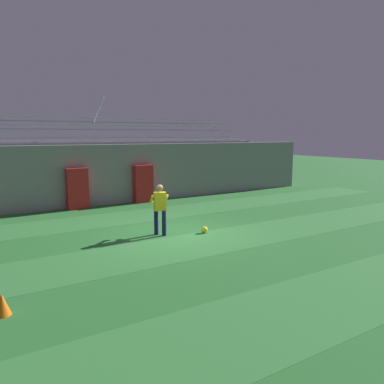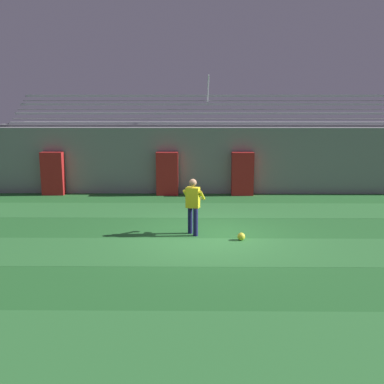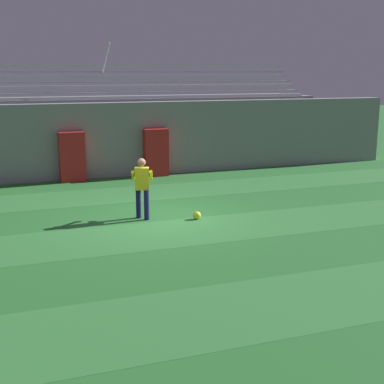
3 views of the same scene
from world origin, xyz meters
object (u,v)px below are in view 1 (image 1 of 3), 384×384
(goalkeeper, at_px, (160,206))
(soccer_ball, at_px, (204,230))
(padding_pillar_gate_right, at_px, (143,184))
(traffic_cone, at_px, (2,304))
(padding_pillar_gate_left, at_px, (77,189))

(goalkeeper, height_order, soccer_ball, goalkeeper)
(goalkeeper, relative_size, soccer_ball, 7.59)
(padding_pillar_gate_right, distance_m, goalkeeper, 6.15)
(padding_pillar_gate_right, height_order, soccer_ball, padding_pillar_gate_right)
(padding_pillar_gate_right, height_order, goalkeeper, padding_pillar_gate_right)
(soccer_ball, height_order, traffic_cone, traffic_cone)
(padding_pillar_gate_right, distance_m, traffic_cone, 11.61)
(padding_pillar_gate_right, height_order, traffic_cone, padding_pillar_gate_right)
(padding_pillar_gate_right, bearing_deg, padding_pillar_gate_left, 180.00)
(padding_pillar_gate_right, relative_size, goalkeeper, 1.08)
(soccer_ball, distance_m, traffic_cone, 6.95)
(padding_pillar_gate_left, relative_size, padding_pillar_gate_right, 1.00)
(traffic_cone, bearing_deg, padding_pillar_gate_left, 67.53)
(padding_pillar_gate_left, bearing_deg, padding_pillar_gate_right, 0.00)
(padding_pillar_gate_left, distance_m, soccer_ball, 6.89)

